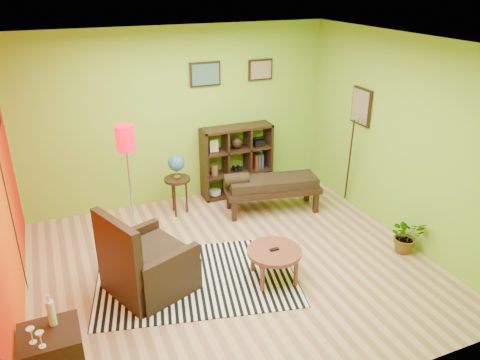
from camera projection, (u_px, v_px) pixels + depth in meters
name	position (u px, v px, depth m)	size (l,w,h in m)	color
ground	(233.00, 266.00, 6.07)	(5.00, 5.00, 0.00)	tan
room_shell	(224.00, 135.00, 5.32)	(5.04, 4.54, 2.82)	#8BC22C
zebra_rug	(197.00, 278.00, 5.82)	(2.45, 1.56, 0.01)	white
coffee_table	(274.00, 254.00, 5.69)	(0.67, 0.67, 0.43)	brown
armchair	(145.00, 267.00, 5.49)	(1.14, 1.13, 1.08)	black
side_cabinet	(54.00, 359.00, 4.19)	(0.52, 0.47, 0.93)	black
floor_lamp	(126.00, 149.00, 6.19)	(0.25, 0.25, 1.68)	silver
globe_table	(177.00, 170.00, 7.12)	(0.40, 0.40, 0.98)	black
cube_shelf	(238.00, 161.00, 7.86)	(1.20, 0.35, 1.20)	black
bench	(270.00, 185.00, 7.33)	(1.56, 0.80, 0.69)	black
potted_plant	(406.00, 239.00, 6.33)	(0.44, 0.49, 0.39)	#26661E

